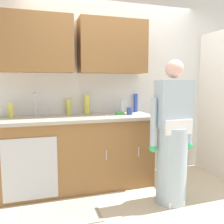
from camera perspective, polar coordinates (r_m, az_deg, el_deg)
name	(u,v)px	position (r m, az deg, el deg)	size (l,w,h in m)	color
ground_plane	(138,205)	(2.93, 6.23, -21.06)	(9.00, 9.00, 0.00)	beige
kitchen_wall_with_uppers	(103,75)	(3.48, -2.04, 8.66)	(4.80, 0.44, 2.70)	silver
closet_door_panel	(224,106)	(3.73, 24.89, 1.36)	(1.10, 0.04, 2.10)	silver
counter_cabinet	(79,153)	(3.24, -7.81, -9.64)	(1.90, 0.62, 0.90)	brown
countertop	(78,118)	(3.14, -7.91, -1.39)	(1.96, 0.66, 0.04)	#A8A093
sink	(39,119)	(3.11, -16.87, -1.61)	(0.50, 0.36, 0.35)	#B7BABF
person_at_sink	(172,143)	(2.83, 14.00, -7.18)	(0.55, 0.34, 1.62)	white
floor_mat	(61,215)	(2.79, -11.92, -22.57)	(0.80, 0.50, 0.01)	gray
bottle_dish_liquid	(69,107)	(3.35, -10.21, 1.24)	(0.06, 0.06, 0.21)	#D8D14C
bottle_water_short	(136,103)	(3.59, 5.59, 2.16)	(0.06, 0.06, 0.27)	#334CB2
bottle_cleaner_spray	(121,106)	(3.46, 2.22, 1.39)	(0.06, 0.06, 0.19)	silver
bottle_soap	(11,110)	(3.26, -22.76, 0.35)	(0.06, 0.06, 0.18)	#D8D14C
bottle_water_tall	(87,104)	(3.36, -5.94, 1.82)	(0.07, 0.07, 0.27)	#D8D14C
cup_by_sink	(130,111)	(3.28, 4.17, 0.22)	(0.08, 0.08, 0.10)	#33478C
knife_on_counter	(104,115)	(3.22, -1.87, -0.69)	(0.24, 0.02, 0.01)	silver
sponge	(120,113)	(3.31, 1.84, -0.28)	(0.11, 0.07, 0.03)	#4CBF4C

